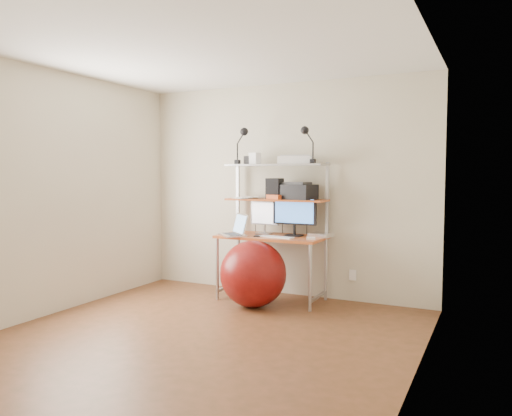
{
  "coord_description": "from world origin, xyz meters",
  "views": [
    {
      "loc": [
        2.3,
        -3.68,
        1.45
      ],
      "look_at": [
        -0.05,
        1.15,
        1.07
      ],
      "focal_mm": 35.0,
      "sensor_mm": 36.0,
      "label": 1
    }
  ],
  "objects_px": {
    "laptop": "(236,231)",
    "monitor_silver": "(265,216)",
    "printer": "(297,191)",
    "exercise_ball": "(253,274)",
    "monitor_black": "(295,213)"
  },
  "relations": [
    {
      "from": "monitor_silver",
      "to": "exercise_ball",
      "type": "relative_size",
      "value": 0.56
    },
    {
      "from": "laptop",
      "to": "exercise_ball",
      "type": "distance_m",
      "value": 0.56
    },
    {
      "from": "exercise_ball",
      "to": "printer",
      "type": "bearing_deg",
      "value": 58.11
    },
    {
      "from": "monitor_black",
      "to": "exercise_ball",
      "type": "relative_size",
      "value": 0.71
    },
    {
      "from": "monitor_black",
      "to": "laptop",
      "type": "relative_size",
      "value": 1.14
    },
    {
      "from": "printer",
      "to": "laptop",
      "type": "bearing_deg",
      "value": -142.51
    },
    {
      "from": "monitor_black",
      "to": "printer",
      "type": "height_order",
      "value": "printer"
    },
    {
      "from": "monitor_black",
      "to": "laptop",
      "type": "distance_m",
      "value": 0.69
    },
    {
      "from": "monitor_silver",
      "to": "exercise_ball",
      "type": "xyz_separation_m",
      "value": [
        0.08,
        -0.46,
        -0.59
      ]
    },
    {
      "from": "monitor_silver",
      "to": "exercise_ball",
      "type": "bearing_deg",
      "value": -74.52
    },
    {
      "from": "printer",
      "to": "monitor_black",
      "type": "bearing_deg",
      "value": -81.9
    },
    {
      "from": "laptop",
      "to": "monitor_silver",
      "type": "bearing_deg",
      "value": 93.08
    },
    {
      "from": "exercise_ball",
      "to": "monitor_silver",
      "type": "bearing_deg",
      "value": 99.75
    },
    {
      "from": "laptop",
      "to": "printer",
      "type": "height_order",
      "value": "printer"
    },
    {
      "from": "monitor_silver",
      "to": "printer",
      "type": "xyz_separation_m",
      "value": [
        0.39,
        0.03,
        0.29
      ]
    }
  ]
}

